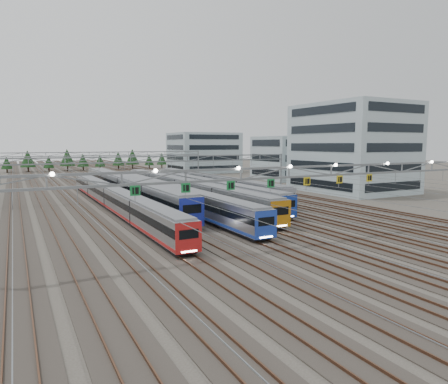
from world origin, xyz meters
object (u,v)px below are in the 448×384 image
train_b (126,188)px  train_d (182,189)px  train_e (201,187)px  gantry_near (289,174)px  depot_bldg_mid (286,158)px  gantry_far (109,157)px  depot_bldg_north (204,153)px  train_f (210,183)px  depot_bldg_south (352,148)px  train_a (112,197)px  train_c (164,192)px  gantry_mid (160,164)px

train_b → train_d: size_ratio=0.99×
train_e → gantry_near: 37.17m
gantry_near → depot_bldg_mid: depot_bldg_mid is taller
gantry_far → depot_bldg_north: size_ratio=2.56×
train_f → depot_bldg_south: depot_bldg_south is taller
train_d → train_f: train_d is taller
train_d → gantry_far: gantry_far is taller
train_b → depot_bldg_mid: size_ratio=3.78×
train_b → train_d: bearing=-26.9°
train_a → gantry_near: size_ratio=1.09×
train_c → train_e: (9.00, 4.45, 0.03)m
train_b → train_a: bearing=-116.0°
train_c → depot_bldg_north: 77.28m
train_c → gantry_mid: gantry_mid is taller
train_b → gantry_mid: size_ratio=1.07×
train_c → depot_bldg_mid: bearing=31.8°
train_c → gantry_far: 53.60m
train_c → train_d: 5.45m
train_d → train_f: 11.35m
train_e → gantry_far: (-6.75, 48.93, 4.39)m
train_e → gantry_far: bearing=97.9°
depot_bldg_south → depot_bldg_mid: bearing=80.9°
train_d → train_e: (4.50, 1.37, -0.09)m
gantry_far → depot_bldg_south: depot_bldg_south is taller
train_c → gantry_near: gantry_near is taller
train_a → depot_bldg_south: bearing=0.6°
train_c → train_e: size_ratio=1.14×
train_b → depot_bldg_mid: 55.67m
depot_bldg_south → gantry_mid: bearing=166.7°
train_b → train_f: train_b is taller
train_f → gantry_far: size_ratio=0.95×
train_a → depot_bldg_south: (50.94, 0.57, 7.38)m
train_e → train_f: bearing=50.9°
depot_bldg_mid → depot_bldg_north: size_ratio=0.73×
train_d → gantry_mid: gantry_mid is taller
gantry_mid → depot_bldg_south: bearing=-13.3°
train_a → gantry_near: bearing=-69.6°
train_f → gantry_far: (-11.25, 43.38, 4.35)m
train_b → depot_bldg_south: depot_bldg_south is taller
train_a → gantry_near: (11.20, -30.15, 5.20)m
depot_bldg_south → train_b: bearing=169.4°
train_d → depot_bldg_north: bearing=62.0°
gantry_far → train_b: bearing=-98.4°
depot_bldg_north → train_e: bearing=-115.3°
train_c → train_d: bearing=34.3°
gantry_near → depot_bldg_south: bearing=37.7°
train_a → train_c: train_c is taller
train_c → gantry_far: (2.25, 53.37, 4.42)m
train_e → depot_bldg_mid: bearing=33.1°
train_e → gantry_mid: bearing=149.8°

